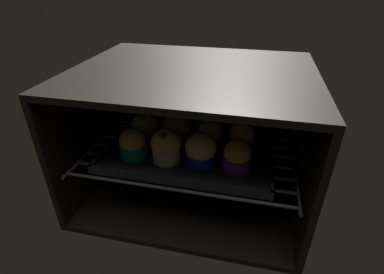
# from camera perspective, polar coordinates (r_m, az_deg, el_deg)

# --- Properties ---
(oven_cavity) EXTENTS (0.59, 0.47, 0.37)m
(oven_cavity) POSITION_cam_1_polar(r_m,az_deg,el_deg) (0.83, 0.83, 1.68)
(oven_cavity) COLOR black
(oven_cavity) RESTS_ON ground
(oven_rack) EXTENTS (0.55, 0.42, 0.01)m
(oven_rack) POSITION_cam_1_polar(r_m,az_deg,el_deg) (0.81, 0.19, -1.82)
(oven_rack) COLOR #4C494C
(oven_rack) RESTS_ON oven_cavity
(baking_tray) EXTENTS (0.43, 0.34, 0.02)m
(baking_tray) POSITION_cam_1_polar(r_m,az_deg,el_deg) (0.80, 0.00, -1.62)
(baking_tray) COLOR black
(baking_tray) RESTS_ON oven_rack
(muffin_row0_col0) EXTENTS (0.07, 0.07, 0.08)m
(muffin_row0_col0) POSITION_cam_1_polar(r_m,az_deg,el_deg) (0.74, -11.54, -1.32)
(muffin_row0_col0) COLOR #0C8C84
(muffin_row0_col0) RESTS_ON baking_tray
(muffin_row0_col1) EXTENTS (0.07, 0.07, 0.09)m
(muffin_row0_col1) POSITION_cam_1_polar(r_m,az_deg,el_deg) (0.71, -5.13, -1.80)
(muffin_row0_col1) COLOR silver
(muffin_row0_col1) RESTS_ON baking_tray
(muffin_row0_col2) EXTENTS (0.07, 0.07, 0.08)m
(muffin_row0_col2) POSITION_cam_1_polar(r_m,az_deg,el_deg) (0.69, 1.70, -2.59)
(muffin_row0_col2) COLOR #1928B7
(muffin_row0_col2) RESTS_ON baking_tray
(muffin_row0_col3) EXTENTS (0.07, 0.07, 0.08)m
(muffin_row0_col3) POSITION_cam_1_polar(r_m,az_deg,el_deg) (0.69, 8.87, -3.71)
(muffin_row0_col3) COLOR #7A238C
(muffin_row0_col3) RESTS_ON baking_tray
(muffin_row1_col0) EXTENTS (0.07, 0.07, 0.09)m
(muffin_row1_col0) POSITION_cam_1_polar(r_m,az_deg,el_deg) (0.81, -9.29, 1.86)
(muffin_row1_col0) COLOR #1928B7
(muffin_row1_col0) RESTS_ON baking_tray
(muffin_row1_col1) EXTENTS (0.07, 0.07, 0.09)m
(muffin_row1_col1) POSITION_cam_1_polar(r_m,az_deg,el_deg) (0.78, -3.07, 1.54)
(muffin_row1_col1) COLOR silver
(muffin_row1_col1) RESTS_ON baking_tray
(muffin_row1_col2) EXTENTS (0.07, 0.07, 0.08)m
(muffin_row1_col2) POSITION_cam_1_polar(r_m,az_deg,el_deg) (0.77, 3.42, 0.49)
(muffin_row1_col2) COLOR #0C8C84
(muffin_row1_col2) RESTS_ON baking_tray
(muffin_row1_col3) EXTENTS (0.07, 0.07, 0.08)m
(muffin_row1_col3) POSITION_cam_1_polar(r_m,az_deg,el_deg) (0.76, 9.73, -0.01)
(muffin_row1_col3) COLOR #1928B7
(muffin_row1_col3) RESTS_ON baking_tray
(muffin_row2_col0) EXTENTS (0.07, 0.07, 0.08)m
(muffin_row2_col0) POSITION_cam_1_polar(r_m,az_deg,el_deg) (0.88, -6.83, 4.74)
(muffin_row2_col0) COLOR #0C8C84
(muffin_row2_col0) RESTS_ON baking_tray
(muffin_row2_col1) EXTENTS (0.07, 0.07, 0.08)m
(muffin_row2_col1) POSITION_cam_1_polar(r_m,az_deg,el_deg) (0.86, -1.68, 3.96)
(muffin_row2_col1) COLOR #1928B7
(muffin_row2_col1) RESTS_ON baking_tray
(muffin_row2_col2) EXTENTS (0.07, 0.07, 0.08)m
(muffin_row2_col2) POSITION_cam_1_polar(r_m,az_deg,el_deg) (0.85, 4.34, 3.49)
(muffin_row2_col2) COLOR #1928B7
(muffin_row2_col2) RESTS_ON baking_tray
(muffin_row2_col3) EXTENTS (0.07, 0.07, 0.09)m
(muffin_row2_col3) POSITION_cam_1_polar(r_m,az_deg,el_deg) (0.83, 9.95, 2.94)
(muffin_row2_col3) COLOR #7A238C
(muffin_row2_col3) RESTS_ON baking_tray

